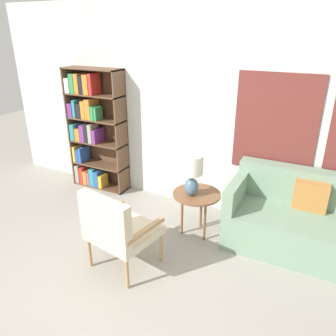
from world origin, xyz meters
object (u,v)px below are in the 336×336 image
table_lamp (192,171)px  side_table (197,197)px  armchair (116,227)px  couch (306,223)px  bookshelf (91,130)px

table_lamp → side_table: bearing=60.4°
armchair → table_lamp: 1.06m
couch → side_table: couch is taller
side_table → armchair: bearing=-115.6°
table_lamp → armchair: bearing=-115.3°
bookshelf → side_table: 2.08m
armchair → side_table: bearing=64.4°
side_table → table_lamp: 0.37m
couch → table_lamp: bearing=-163.8°
side_table → table_lamp: (-0.04, -0.07, 0.36)m
armchair → bookshelf: bearing=134.4°
armchair → table_lamp: bearing=64.7°
side_table → table_lamp: table_lamp is taller
armchair → side_table: size_ratio=1.59×
side_table → bookshelf: bearing=164.4°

